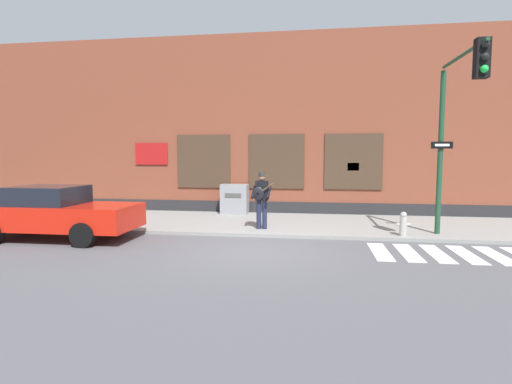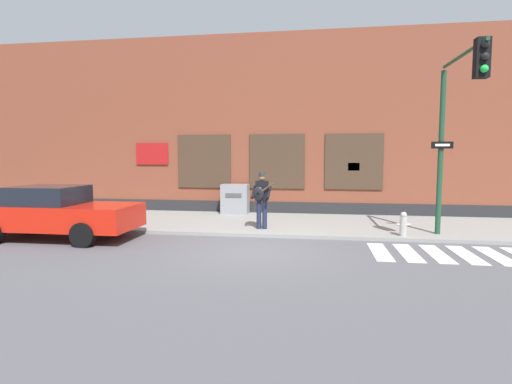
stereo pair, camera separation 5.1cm
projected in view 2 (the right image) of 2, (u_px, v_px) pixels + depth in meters
The scene contains 9 objects.
ground_plane at pixel (253, 250), 10.11m from camera, with size 160.00×160.00×0.00m, color #56565B.
sidewalk at pixel (270, 223), 13.92m from camera, with size 28.00×4.50×0.10m.
building_backdrop at pixel (282, 129), 17.78m from camera, with size 28.00×4.06×7.23m.
crosswalk at pixel (496, 256), 9.55m from camera, with size 5.78×1.90×0.01m.
red_car at pixel (55, 212), 11.47m from camera, with size 4.61×2.00×1.53m.
busker at pixel (261, 197), 12.46m from camera, with size 0.71×0.54×1.78m.
traffic_light at pixel (456, 113), 10.37m from camera, with size 0.60×2.88×4.90m.
utility_box at pixel (235, 199), 15.88m from camera, with size 1.06×0.67×1.17m.
fire_hydrant at pixel (403, 224), 11.40m from camera, with size 0.38×0.20×0.70m.
Camera 2 is at (1.58, -9.81, 2.38)m, focal length 28.00 mm.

